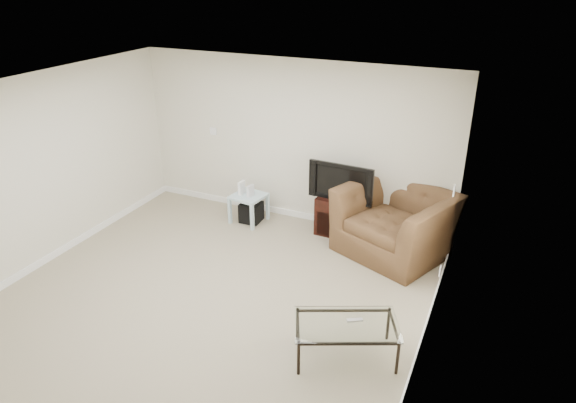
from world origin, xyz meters
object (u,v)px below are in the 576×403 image
at_px(television, 343,180).
at_px(recliner, 396,212).
at_px(side_table, 249,208).
at_px(coffee_table, 345,340).
at_px(subwoofer, 251,212).
at_px(tv_stand, 342,215).

relative_size(television, recliner, 0.64).
distance_m(side_table, coffee_table, 3.30).
relative_size(subwoofer, recliner, 0.22).
height_order(television, subwoofer, television).
distance_m(subwoofer, recliner, 2.31).
bearing_deg(side_table, recliner, 0.00).
relative_size(side_table, subwoofer, 1.54).
xyz_separation_m(tv_stand, television, (-0.00, -0.03, 0.57)).
relative_size(tv_stand, coffee_table, 0.67).
xyz_separation_m(side_table, recliner, (2.29, 0.00, 0.39)).
bearing_deg(recliner, side_table, -157.07).
bearing_deg(coffee_table, subwoofer, 134.85).
xyz_separation_m(tv_stand, side_table, (-1.45, -0.23, -0.07)).
distance_m(tv_stand, side_table, 1.47).
height_order(recliner, coffee_table, recliner).
relative_size(side_table, recliner, 0.33).
height_order(television, side_table, television).
xyz_separation_m(television, coffee_table, (0.90, -2.52, -0.66)).
relative_size(television, subwoofer, 2.94).
bearing_deg(side_table, television, 7.88).
distance_m(side_table, subwoofer, 0.07).
height_order(tv_stand, television, television).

